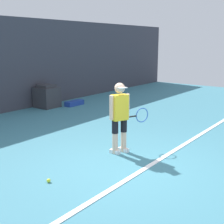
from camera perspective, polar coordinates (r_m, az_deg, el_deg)
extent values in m
plane|color=teal|center=(6.10, 2.57, -10.02)|extent=(24.00, 24.00, 0.00)
cube|color=white|center=(5.93, 5.31, -10.70)|extent=(21.60, 0.10, 0.01)
cylinder|color=beige|center=(6.72, 0.56, -5.74)|extent=(0.12, 0.12, 0.45)
cylinder|color=black|center=(6.61, 0.57, -2.73)|extent=(0.14, 0.14, 0.28)
cube|color=white|center=(6.78, 0.56, -7.25)|extent=(0.10, 0.24, 0.08)
cylinder|color=beige|center=(6.83, 2.14, -5.44)|extent=(0.12, 0.12, 0.45)
cylinder|color=black|center=(6.73, 2.17, -2.47)|extent=(0.14, 0.14, 0.28)
cube|color=white|center=(6.89, 2.13, -6.92)|extent=(0.10, 0.24, 0.08)
cube|color=yellow|center=(6.57, 1.39, 0.85)|extent=(0.39, 0.31, 0.54)
sphere|color=beige|center=(6.50, 1.41, 4.40)|extent=(0.22, 0.22, 0.22)
cube|color=white|center=(6.42, 1.89, 4.47)|extent=(0.21, 0.18, 0.02)
cylinder|color=beige|center=(6.47, -0.08, 0.81)|extent=(0.09, 0.09, 0.51)
cylinder|color=beige|center=(6.68, 2.82, 1.17)|extent=(0.09, 0.09, 0.51)
cylinder|color=black|center=(6.80, 3.64, -0.84)|extent=(0.23, 0.12, 0.03)
torus|color=#2851B2|center=(6.96, 5.51, -0.56)|extent=(0.32, 0.14, 0.33)
sphere|color=#D1E533|center=(5.57, -11.51, -12.19)|extent=(0.07, 0.07, 0.07)
cube|color=#333338|center=(11.68, -11.81, 2.66)|extent=(0.73, 0.75, 0.74)
cube|color=#333338|center=(11.61, -11.91, 4.70)|extent=(0.51, 0.53, 0.10)
cube|color=#1E3D99|center=(11.88, -6.90, 1.63)|extent=(0.78, 0.30, 0.18)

